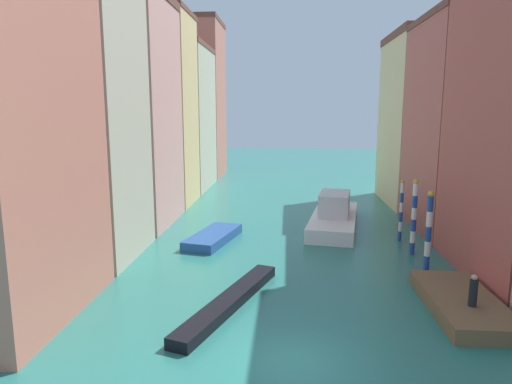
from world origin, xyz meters
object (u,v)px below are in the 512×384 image
object	(u,v)px
mooring_pole_1	(414,216)
gondola_black	(230,301)
waterfront_dock	(462,303)
person_on_dock	(473,291)
mooring_pole_2	(401,210)
mooring_pole_0	(429,230)
motorboat_0	(213,237)
vaporetto_white	(334,216)

from	to	relation	value
mooring_pole_1	gondola_black	bearing A→B (deg)	-140.73
waterfront_dock	person_on_dock	distance (m)	1.52
waterfront_dock	mooring_pole_2	bearing A→B (deg)	90.27
mooring_pole_0	mooring_pole_2	bearing A→B (deg)	90.30
motorboat_0	mooring_pole_2	bearing A→B (deg)	5.03
waterfront_dock	mooring_pole_0	bearing A→B (deg)	90.24
waterfront_dock	gondola_black	size ratio (longest dim) A/B	0.75
vaporetto_white	gondola_black	bearing A→B (deg)	-112.44
gondola_black	motorboat_0	distance (m)	11.20
mooring_pole_2	gondola_black	world-z (taller)	mooring_pole_2
mooring_pole_2	waterfront_dock	bearing A→B (deg)	-89.73
waterfront_dock	mooring_pole_1	size ratio (longest dim) A/B	1.39
mooring_pole_2	gondola_black	xyz separation A→B (m)	(-10.86, -12.08, -2.01)
motorboat_0	person_on_dock	bearing A→B (deg)	-40.95
motorboat_0	gondola_black	bearing A→B (deg)	-76.70
mooring_pole_1	mooring_pole_0	bearing A→B (deg)	-90.06
person_on_dock	mooring_pole_1	bearing A→B (deg)	90.16
vaporetto_white	motorboat_0	size ratio (longest dim) A/B	1.78
gondola_black	mooring_pole_1	bearing A→B (deg)	39.27
waterfront_dock	mooring_pole_0	xyz separation A→B (m)	(-0.02, 5.47, 2.08)
waterfront_dock	vaporetto_white	xyz separation A→B (m)	(-4.41, 15.44, 0.58)
vaporetto_white	motorboat_0	world-z (taller)	vaporetto_white
person_on_dock	gondola_black	world-z (taller)	person_on_dock
mooring_pole_0	mooring_pole_1	xyz separation A→B (m)	(0.00, 3.14, 0.11)
vaporetto_white	motorboat_0	distance (m)	10.30
motorboat_0	mooring_pole_1	bearing A→B (deg)	-8.41
mooring_pole_1	mooring_pole_2	world-z (taller)	mooring_pole_1
waterfront_dock	mooring_pole_1	xyz separation A→B (m)	(-0.02, 8.61, 2.18)
mooring_pole_2	motorboat_0	world-z (taller)	mooring_pole_2
person_on_dock	mooring_pole_0	size ratio (longest dim) A/B	0.31
mooring_pole_1	gondola_black	distance (m)	14.25
mooring_pole_0	gondola_black	bearing A→B (deg)	-152.10
mooring_pole_0	vaporetto_white	bearing A→B (deg)	113.75
vaporetto_white	mooring_pole_0	bearing A→B (deg)	-66.25
waterfront_dock	person_on_dock	xyz separation A→B (m)	(0.01, -1.11, 1.03)
person_on_dock	vaporetto_white	xyz separation A→B (m)	(-4.42, 16.55, -0.45)
person_on_dock	mooring_pole_2	xyz separation A→B (m)	(-0.06, 12.90, 0.88)
gondola_black	motorboat_0	world-z (taller)	motorboat_0
person_on_dock	mooring_pole_1	xyz separation A→B (m)	(-0.03, 9.72, 1.15)
waterfront_dock	gondola_black	xyz separation A→B (m)	(-10.91, -0.30, -0.09)
person_on_dock	motorboat_0	bearing A→B (deg)	139.05
mooring_pole_2	person_on_dock	bearing A→B (deg)	-89.72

